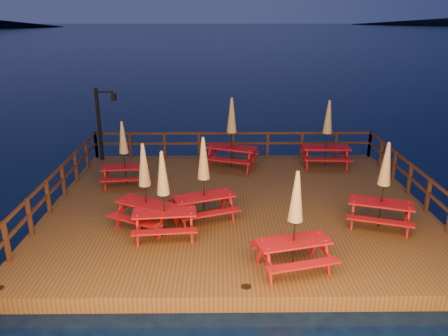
# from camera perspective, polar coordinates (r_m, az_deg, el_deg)

# --- Properties ---
(ground) EXTENTS (500.00, 500.00, 0.00)m
(ground) POSITION_cam_1_polar(r_m,az_deg,el_deg) (14.46, 1.80, -6.04)
(ground) COLOR black
(ground) RESTS_ON ground
(deck) EXTENTS (12.00, 10.00, 0.40)m
(deck) POSITION_cam_1_polar(r_m,az_deg,el_deg) (14.38, 1.81, -5.33)
(deck) COLOR #4F3619
(deck) RESTS_ON ground
(deck_piles) EXTENTS (11.44, 9.44, 1.40)m
(deck_piles) POSITION_cam_1_polar(r_m,az_deg,el_deg) (14.59, 1.78, -7.11)
(deck_piles) COLOR #331B10
(deck_piles) RESTS_ON ground
(railing) EXTENTS (11.80, 9.75, 1.10)m
(railing) POSITION_cam_1_polar(r_m,az_deg,el_deg) (15.66, 1.58, 0.63)
(railing) COLOR #331B10
(railing) RESTS_ON deck
(lamp_post) EXTENTS (0.85, 0.18, 3.00)m
(lamp_post) POSITION_cam_1_polar(r_m,az_deg,el_deg) (18.66, -15.61, 6.33)
(lamp_post) COLOR black
(lamp_post) RESTS_ON deck
(picnic_table_0) EXTENTS (1.94, 1.63, 2.68)m
(picnic_table_0) POSITION_cam_1_polar(r_m,az_deg,el_deg) (17.75, 13.32, 4.52)
(picnic_table_0) COLOR maroon
(picnic_table_0) RESTS_ON deck
(picnic_table_1) EXTENTS (2.19, 2.00, 2.55)m
(picnic_table_1) POSITION_cam_1_polar(r_m,az_deg,el_deg) (12.72, -2.67, -1.29)
(picnic_table_1) COLOR maroon
(picnic_table_1) RESTS_ON deck
(picnic_table_2) EXTENTS (2.39, 2.17, 2.81)m
(picnic_table_2) POSITION_cam_1_polar(r_m,az_deg,el_deg) (17.13, 1.00, 4.74)
(picnic_table_2) COLOR maroon
(picnic_table_2) RESTS_ON deck
(picnic_table_3) EXTENTS (2.23, 2.10, 2.51)m
(picnic_table_3) POSITION_cam_1_polar(r_m,az_deg,el_deg) (12.48, -10.28, -2.14)
(picnic_table_3) COLOR maroon
(picnic_table_3) RESTS_ON deck
(picnic_table_4) EXTENTS (1.86, 1.58, 2.48)m
(picnic_table_4) POSITION_cam_1_polar(r_m,az_deg,el_deg) (11.85, -7.92, -3.30)
(picnic_table_4) COLOR maroon
(picnic_table_4) RESTS_ON deck
(picnic_table_5) EXTENTS (2.15, 1.95, 2.54)m
(picnic_table_5) POSITION_cam_1_polar(r_m,az_deg,el_deg) (13.07, 20.13, -1.97)
(picnic_table_5) COLOR maroon
(picnic_table_5) RESTS_ON deck
(picnic_table_6) EXTENTS (1.77, 1.51, 2.34)m
(picnic_table_6) POSITION_cam_1_polar(r_m,az_deg,el_deg) (15.76, -12.94, 1.97)
(picnic_table_6) COLOR maroon
(picnic_table_6) RESTS_ON deck
(picnic_table_7) EXTENTS (2.07, 1.85, 2.52)m
(picnic_table_7) POSITION_cam_1_polar(r_m,az_deg,el_deg) (10.39, 9.26, -6.68)
(picnic_table_7) COLOR maroon
(picnic_table_7) RESTS_ON deck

